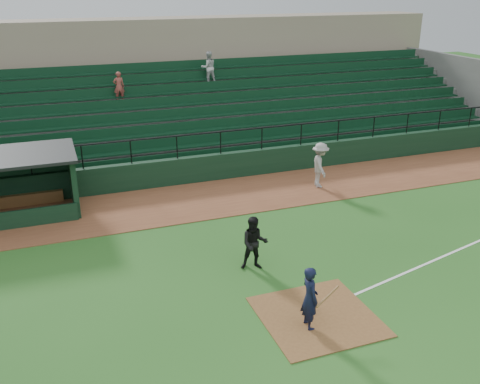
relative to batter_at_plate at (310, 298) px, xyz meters
name	(u,v)px	position (x,y,z in m)	size (l,w,h in m)	color
ground	(301,298)	(0.43, 1.31, -0.88)	(90.00, 90.00, 0.00)	#255A1D
warning_track	(215,198)	(0.43, 9.31, -0.86)	(40.00, 4.00, 0.03)	brown
home_plate_dirt	(317,316)	(0.43, 0.31, -0.86)	(3.00, 3.00, 0.03)	brown
stadium_structure	(166,103)	(0.43, 17.77, 1.42)	(38.00, 13.08, 6.40)	black
batter_at_plate	(310,298)	(0.00, 0.00, 0.00)	(1.02, 0.69, 1.76)	black
umpire	(254,243)	(-0.19, 3.35, -0.01)	(0.85, 0.66, 1.74)	black
runner	(320,165)	(5.13, 9.00, 0.14)	(1.28, 0.73, 1.97)	#9B9791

